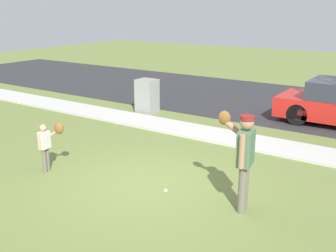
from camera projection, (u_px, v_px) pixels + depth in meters
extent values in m
plane|color=olive|center=(225.00, 139.00, 11.03)|extent=(48.00, 48.00, 0.00)
cube|color=beige|center=(227.00, 137.00, 11.10)|extent=(36.00, 1.20, 0.06)
cube|color=#2D2D30|center=(286.00, 103.00, 15.09)|extent=(36.00, 6.80, 0.02)
cylinder|color=#6B6656|center=(242.00, 190.00, 7.00)|extent=(0.14, 0.14, 0.86)
cylinder|color=#6B6656|center=(244.00, 186.00, 7.15)|extent=(0.14, 0.14, 0.86)
cube|color=#4C7251|center=(246.00, 148.00, 6.86)|extent=(0.30, 0.45, 0.61)
sphere|color=#A87A5B|center=(247.00, 123.00, 6.74)|extent=(0.23, 0.23, 0.23)
cylinder|color=maroon|center=(247.00, 118.00, 6.71)|extent=(0.25, 0.25, 0.07)
cylinder|color=#A87A5B|center=(242.00, 152.00, 6.63)|extent=(0.10, 0.10, 0.58)
cylinder|color=#A87A5B|center=(235.00, 130.00, 7.13)|extent=(0.54, 0.19, 0.41)
ellipsoid|color=brown|center=(224.00, 118.00, 7.15)|extent=(0.24, 0.18, 0.26)
cylinder|color=#6B6656|center=(48.00, 159.00, 8.86)|extent=(0.08, 0.08, 0.53)
cylinder|color=#6B6656|center=(44.00, 161.00, 8.76)|extent=(0.08, 0.08, 0.53)
cube|color=silver|center=(44.00, 140.00, 8.68)|extent=(0.19, 0.28, 0.38)
sphere|color=tan|center=(43.00, 128.00, 8.60)|extent=(0.14, 0.14, 0.14)
cylinder|color=tan|center=(55.00, 133.00, 8.72)|extent=(0.33, 0.12, 0.26)
ellipsoid|color=brown|center=(59.00, 128.00, 8.64)|extent=(0.24, 0.18, 0.26)
cylinder|color=tan|center=(39.00, 142.00, 8.54)|extent=(0.06, 0.06, 0.36)
sphere|color=white|center=(166.00, 191.00, 7.87)|extent=(0.07, 0.07, 0.07)
cube|color=gray|center=(147.00, 96.00, 13.60)|extent=(0.63, 0.57, 1.13)
cylinder|color=black|center=(298.00, 114.00, 12.21)|extent=(0.64, 0.22, 0.64)
cylinder|color=black|center=(312.00, 105.00, 13.42)|extent=(0.64, 0.22, 0.64)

